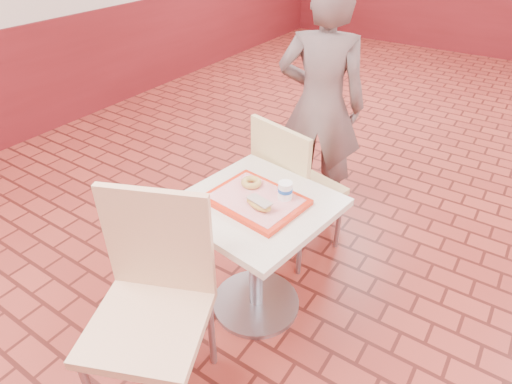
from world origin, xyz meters
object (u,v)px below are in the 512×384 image
Objects in this scene: ring_donut at (251,182)px; long_john_donut at (259,204)px; chair_main_back at (292,184)px; paper_cup at (285,190)px; serving_tray at (256,200)px; chair_main_front at (153,295)px; main_table at (256,240)px; customer at (320,106)px.

long_john_donut is at bearing -45.17° from ring_donut.
chair_main_back reaches higher than paper_cup.
ring_donut reaches higher than serving_tray.
paper_cup is at bearing 33.25° from serving_tray.
long_john_donut is at bearing 116.92° from chair_main_back.
long_john_donut is (0.16, 0.55, 0.20)m from chair_main_front.
ring_donut is 0.19m from long_john_donut.
ring_donut is (-0.00, -0.42, 0.24)m from chair_main_back.
serving_tray is at bearing 112.45° from chair_main_back.
main_table is 6.97× the size of ring_donut.
customer is (-0.12, 0.55, 0.27)m from chair_main_back.
long_john_donut is (0.25, -1.10, -0.03)m from customer.
chair_main_back reaches higher than main_table.
customer reaches higher than long_john_donut.
customer is at bearing 96.70° from ring_donut.
serving_tray is 0.15m from paper_cup.
long_john_donut is 1.74× the size of paper_cup.
serving_tray is 0.12m from ring_donut.
ring_donut is at bearing 178.96° from paper_cup.
main_table is at bearing 80.01° from customer.
serving_tray is 5.00× the size of paper_cup.
chair_main_front is 1.08× the size of chair_main_back.
paper_cup is (0.19, -0.00, 0.03)m from ring_donut.
chair_main_front is 0.60m from long_john_donut.
chair_main_back is at bearing 99.01° from main_table.
main_table is 0.30m from ring_donut.
chair_main_back is (0.03, 1.10, -0.04)m from chair_main_front.
ring_donut is at bearing 64.46° from chair_main_front.
ring_donut is (0.11, -0.97, -0.04)m from customer.
chair_main_back is at bearing 65.13° from chair_main_front.
paper_cup is at bearing 33.25° from main_table.
customer is 1.02m from paper_cup.
chair_main_front is 1.67m from customer.
chair_main_back reaches higher than ring_donut.
main_table is 0.24m from serving_tray.
customer is at bearing 102.67° from long_john_donut.
chair_main_back is 2.15× the size of serving_tray.
customer reaches higher than chair_main_back.
main_table is 0.33m from paper_cup.
serving_tray is at bearing 133.50° from long_john_donut.
main_table is at bearing 133.50° from long_john_donut.
customer reaches higher than paper_cup.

